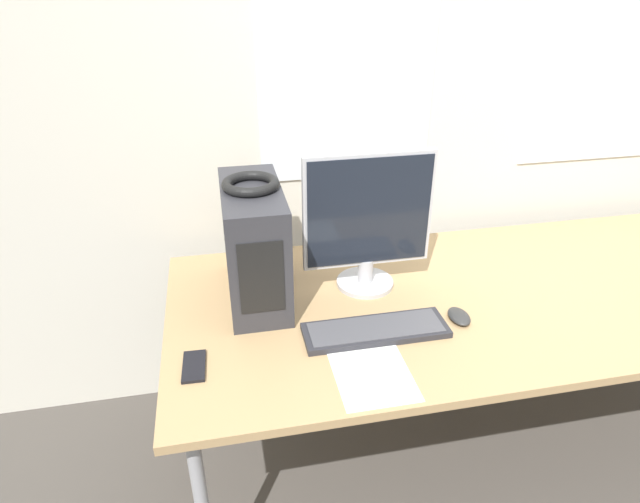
# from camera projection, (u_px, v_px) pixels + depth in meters

# --- Properties ---
(wall_back) EXTENTS (8.00, 0.07, 2.70)m
(wall_back) POSITION_uv_depth(u_px,v_px,m) (480.00, 79.00, 2.12)
(wall_back) COLOR beige
(wall_back) RESTS_ON ground_plane
(desk) EXTENTS (2.54, 0.95, 0.75)m
(desk) POSITION_uv_depth(u_px,v_px,m) (532.00, 296.00, 1.90)
(desk) COLOR tan
(desk) RESTS_ON ground_plane
(pc_tower) EXTENTS (0.19, 0.44, 0.39)m
(pc_tower) POSITION_uv_depth(u_px,v_px,m) (254.00, 244.00, 1.75)
(pc_tower) COLOR #2D2D33
(pc_tower) RESTS_ON desk
(headphones) EXTENTS (0.18, 0.18, 0.03)m
(headphones) POSITION_uv_depth(u_px,v_px,m) (251.00, 184.00, 1.65)
(headphones) COLOR black
(headphones) RESTS_ON pc_tower
(monitor_main) EXTENTS (0.44, 0.20, 0.48)m
(monitor_main) POSITION_uv_depth(u_px,v_px,m) (368.00, 221.00, 1.78)
(monitor_main) COLOR #B7B7BC
(monitor_main) RESTS_ON desk
(keyboard) EXTENTS (0.45, 0.14, 0.02)m
(keyboard) POSITION_uv_depth(u_px,v_px,m) (376.00, 330.00, 1.64)
(keyboard) COLOR #28282D
(keyboard) RESTS_ON desk
(mouse) EXTENTS (0.06, 0.10, 0.03)m
(mouse) POSITION_uv_depth(u_px,v_px,m) (459.00, 316.00, 1.70)
(mouse) COLOR #2D2D2D
(mouse) RESTS_ON desk
(cell_phone) EXTENTS (0.07, 0.13, 0.01)m
(cell_phone) POSITION_uv_depth(u_px,v_px,m) (194.00, 366.00, 1.50)
(cell_phone) COLOR black
(cell_phone) RESTS_ON desk
(paper_sheet_left) EXTENTS (0.21, 0.30, 0.00)m
(paper_sheet_left) POSITION_uv_depth(u_px,v_px,m) (370.00, 370.00, 1.50)
(paper_sheet_left) COLOR white
(paper_sheet_left) RESTS_ON desk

